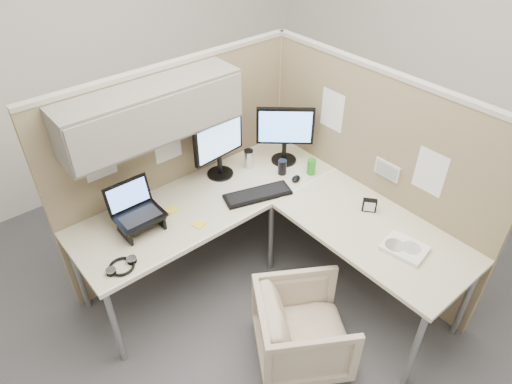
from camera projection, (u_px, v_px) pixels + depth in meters
ground at (267, 302)px, 3.45m from camera, size 4.50×4.50×0.00m
partition_back at (168, 143)px, 3.18m from camera, size 2.00×0.36×1.63m
partition_right at (366, 173)px, 3.37m from camera, size 0.07×2.03×1.63m
desk at (270, 217)px, 3.17m from camera, size 2.00×1.98×0.73m
office_chair at (304, 326)px, 2.92m from camera, size 0.76×0.78×0.59m
monitor_left at (219, 144)px, 3.34m from camera, size 0.44×0.20×0.47m
monitor_right at (285, 131)px, 3.50m from camera, size 0.35×0.32×0.47m
laptop_station at (137, 213)px, 2.95m from camera, size 0.30×0.26×0.32m
keyboard at (258, 195)px, 3.29m from camera, size 0.51×0.30×0.02m
mouse at (296, 179)px, 3.44m from camera, size 0.11×0.09×0.03m
travel_mug at (249, 158)px, 3.55m from camera, size 0.07×0.07×0.15m
soda_can_green at (311, 167)px, 3.49m from camera, size 0.07×0.07×0.12m
soda_can_silver at (282, 167)px, 3.49m from camera, size 0.07×0.07×0.12m
sticky_note_c at (172, 210)px, 3.16m from camera, size 0.09×0.09×0.01m
sticky_note_a at (199, 224)px, 3.05m from camera, size 0.09×0.09×0.01m
headphones at (122, 266)px, 2.73m from camera, size 0.20×0.17×0.03m
paper_stack at (404, 248)px, 2.85m from camera, size 0.25×0.29×0.03m
desk_clock at (369, 205)px, 3.14m from camera, size 0.09×0.10×0.10m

